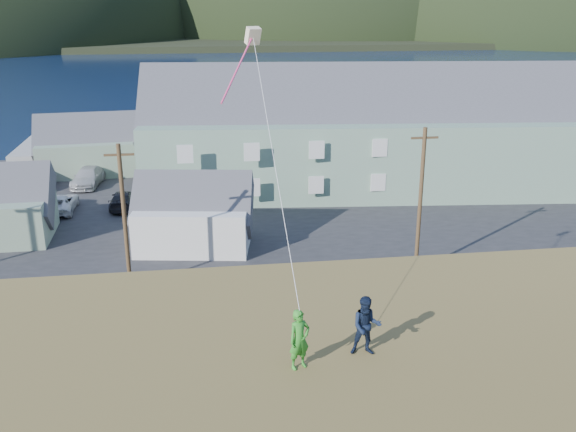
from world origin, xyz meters
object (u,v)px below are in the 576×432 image
object	(u,v)px
shed_palegreen_far	(93,146)
kite_flyer_navy	(366,326)
shed_white	(194,214)
kite_flyer_green	(299,339)
wharf	(143,143)
lodge	(363,133)

from	to	relation	value
shed_palegreen_far	kite_flyer_navy	bearing A→B (deg)	-78.44
shed_white	kite_flyer_green	distance (m)	27.72
wharf	shed_palegreen_far	distance (m)	11.99
shed_white	kite_flyer_green	xyz separation A→B (m)	(2.76, -27.01, 5.58)
lodge	shed_white	bearing A→B (deg)	-134.99
kite_flyer_green	kite_flyer_navy	xyz separation A→B (m)	(1.80, 0.40, 0.02)
wharf	shed_palegreen_far	size ratio (longest dim) A/B	2.40
lodge	shed_palegreen_far	xyz separation A→B (m)	(-23.94, 9.04, -2.37)
shed_palegreen_far	lodge	bearing A→B (deg)	-25.52
wharf	shed_white	bearing A→B (deg)	-80.05
lodge	shed_palegreen_far	size ratio (longest dim) A/B	3.53
kite_flyer_green	kite_flyer_navy	size ratio (longest dim) A/B	0.98
shed_white	kite_flyer_navy	distance (m)	27.58
kite_flyer_green	kite_flyer_navy	world-z (taller)	kite_flyer_navy
shed_palegreen_far	wharf	bearing A→B (deg)	66.37
wharf	shed_white	distance (m)	32.67
shed_white	shed_palegreen_far	bearing A→B (deg)	123.43
lodge	shed_palegreen_far	bearing A→B (deg)	164.88
lodge	kite_flyer_navy	world-z (taller)	lodge
shed_palegreen_far	kite_flyer_navy	xyz separation A→B (m)	(14.00, -47.59, 5.33)
wharf	shed_palegreen_far	xyz separation A→B (m)	(-3.80, -11.15, 2.22)
wharf	kite_flyer_green	size ratio (longest dim) A/B	16.56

